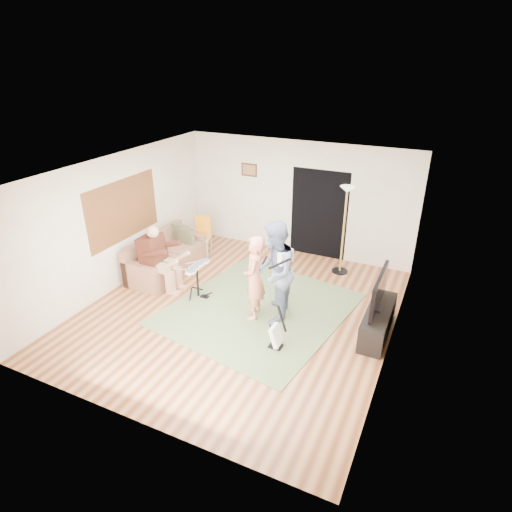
{
  "coord_description": "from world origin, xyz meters",
  "views": [
    {
      "loc": [
        3.22,
        -6.12,
        4.46
      ],
      "look_at": [
        0.2,
        0.3,
        1.06
      ],
      "focal_mm": 30.0,
      "sensor_mm": 36.0,
      "label": 1
    }
  ],
  "objects_px": {
    "sofa": "(164,259)",
    "drum_kit": "(198,282)",
    "guitar_spare": "(276,336)",
    "torchiere_lamp": "(345,215)",
    "singer": "(254,278)",
    "dining_chair": "(203,241)",
    "tv_cabinet": "(378,322)",
    "television": "(379,291)",
    "guitarist": "(274,272)"
  },
  "relations": [
    {
      "from": "singer",
      "to": "dining_chair",
      "type": "bearing_deg",
      "value": -147.18
    },
    {
      "from": "singer",
      "to": "guitar_spare",
      "type": "distance_m",
      "value": 1.16
    },
    {
      "from": "singer",
      "to": "torchiere_lamp",
      "type": "relative_size",
      "value": 0.81
    },
    {
      "from": "drum_kit",
      "to": "guitarist",
      "type": "xyz_separation_m",
      "value": [
        1.67,
        -0.05,
        0.63
      ]
    },
    {
      "from": "television",
      "to": "torchiere_lamp",
      "type": "bearing_deg",
      "value": 119.69
    },
    {
      "from": "tv_cabinet",
      "to": "sofa",
      "type": "bearing_deg",
      "value": 175.16
    },
    {
      "from": "sofa",
      "to": "torchiere_lamp",
      "type": "xyz_separation_m",
      "value": [
        3.59,
        1.61,
        1.08
      ]
    },
    {
      "from": "television",
      "to": "sofa",
      "type": "bearing_deg",
      "value": 175.11
    },
    {
      "from": "tv_cabinet",
      "to": "television",
      "type": "bearing_deg",
      "value": -180.0
    },
    {
      "from": "singer",
      "to": "guitarist",
      "type": "relative_size",
      "value": 0.85
    },
    {
      "from": "sofa",
      "to": "tv_cabinet",
      "type": "bearing_deg",
      "value": -4.84
    },
    {
      "from": "sofa",
      "to": "drum_kit",
      "type": "distance_m",
      "value": 1.45
    },
    {
      "from": "guitar_spare",
      "to": "tv_cabinet",
      "type": "relative_size",
      "value": 0.59
    },
    {
      "from": "sofa",
      "to": "guitar_spare",
      "type": "relative_size",
      "value": 2.46
    },
    {
      "from": "drum_kit",
      "to": "guitarist",
      "type": "bearing_deg",
      "value": -1.56
    },
    {
      "from": "guitarist",
      "to": "dining_chair",
      "type": "xyz_separation_m",
      "value": [
        -2.64,
        1.81,
        -0.61
      ]
    },
    {
      "from": "drum_kit",
      "to": "television",
      "type": "bearing_deg",
      "value": 4.05
    },
    {
      "from": "singer",
      "to": "torchiere_lamp",
      "type": "distance_m",
      "value": 2.67
    },
    {
      "from": "singer",
      "to": "tv_cabinet",
      "type": "bearing_deg",
      "value": 83.45
    },
    {
      "from": "dining_chair",
      "to": "television",
      "type": "bearing_deg",
      "value": -35.3
    },
    {
      "from": "dining_chair",
      "to": "tv_cabinet",
      "type": "height_order",
      "value": "dining_chair"
    },
    {
      "from": "guitar_spare",
      "to": "torchiere_lamp",
      "type": "xyz_separation_m",
      "value": [
        0.23,
        3.12,
        1.11
      ]
    },
    {
      "from": "sofa",
      "to": "television",
      "type": "xyz_separation_m",
      "value": [
        4.74,
        -0.41,
        0.58
      ]
    },
    {
      "from": "singer",
      "to": "sofa",
      "type": "bearing_deg",
      "value": -124.34
    },
    {
      "from": "guitar_spare",
      "to": "tv_cabinet",
      "type": "bearing_deg",
      "value": 37.67
    },
    {
      "from": "sofa",
      "to": "dining_chair",
      "type": "relative_size",
      "value": 2.2
    },
    {
      "from": "sofa",
      "to": "tv_cabinet",
      "type": "relative_size",
      "value": 1.46
    },
    {
      "from": "sofa",
      "to": "drum_kit",
      "type": "height_order",
      "value": "sofa"
    },
    {
      "from": "drum_kit",
      "to": "dining_chair",
      "type": "height_order",
      "value": "dining_chair"
    },
    {
      "from": "sofa",
      "to": "singer",
      "type": "xyz_separation_m",
      "value": [
        2.62,
        -0.81,
        0.53
      ]
    },
    {
      "from": "guitarist",
      "to": "tv_cabinet",
      "type": "bearing_deg",
      "value": 83.77
    },
    {
      "from": "guitar_spare",
      "to": "sofa",
      "type": "bearing_deg",
      "value": 155.74
    },
    {
      "from": "singer",
      "to": "tv_cabinet",
      "type": "distance_m",
      "value": 2.28
    },
    {
      "from": "dining_chair",
      "to": "tv_cabinet",
      "type": "relative_size",
      "value": 0.66
    },
    {
      "from": "dining_chair",
      "to": "sofa",
      "type": "bearing_deg",
      "value": -122.35
    },
    {
      "from": "singer",
      "to": "dining_chair",
      "type": "height_order",
      "value": "singer"
    },
    {
      "from": "singer",
      "to": "dining_chair",
      "type": "distance_m",
      "value": 3.04
    },
    {
      "from": "guitarist",
      "to": "singer",
      "type": "bearing_deg",
      "value": -86.33
    },
    {
      "from": "singer",
      "to": "guitar_spare",
      "type": "xyz_separation_m",
      "value": [
        0.74,
        -0.7,
        -0.56
      ]
    },
    {
      "from": "tv_cabinet",
      "to": "television",
      "type": "height_order",
      "value": "television"
    },
    {
      "from": "singer",
      "to": "guitarist",
      "type": "bearing_deg",
      "value": 91.74
    },
    {
      "from": "guitar_spare",
      "to": "dining_chair",
      "type": "bearing_deg",
      "value": 139.07
    },
    {
      "from": "torchiere_lamp",
      "to": "dining_chair",
      "type": "relative_size",
      "value": 2.12
    },
    {
      "from": "guitarist",
      "to": "guitar_spare",
      "type": "height_order",
      "value": "guitarist"
    },
    {
      "from": "sofa",
      "to": "drum_kit",
      "type": "relative_size",
      "value": 2.84
    },
    {
      "from": "drum_kit",
      "to": "guitarist",
      "type": "distance_m",
      "value": 1.78
    },
    {
      "from": "sofa",
      "to": "guitarist",
      "type": "distance_m",
      "value": 3.11
    },
    {
      "from": "dining_chair",
      "to": "television",
      "type": "height_order",
      "value": "television"
    },
    {
      "from": "sofa",
      "to": "dining_chair",
      "type": "bearing_deg",
      "value": 73.92
    },
    {
      "from": "sofa",
      "to": "singer",
      "type": "distance_m",
      "value": 2.79
    }
  ]
}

